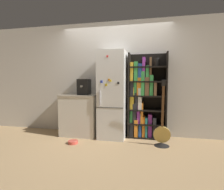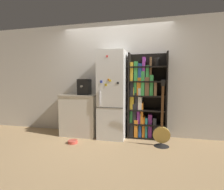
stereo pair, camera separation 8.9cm
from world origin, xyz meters
name	(u,v)px [view 2 (the right image)]	position (x,y,z in m)	size (l,w,h in m)	color
ground_plane	(111,139)	(0.00, 0.00, 0.00)	(16.00, 16.00, 0.00)	tan
wall_back	(116,78)	(0.00, 0.47, 1.30)	(8.00, 0.05, 2.60)	silver
refrigerator	(113,95)	(0.00, 0.16, 0.94)	(0.57, 0.61, 1.87)	white
bookshelf	(144,98)	(0.66, 0.31, 0.87)	(0.81, 0.33, 1.83)	black
kitchen_counter	(81,115)	(-0.76, 0.17, 0.47)	(0.83, 0.58, 0.93)	silver
espresso_machine	(84,87)	(-0.65, 0.14, 1.11)	(0.25, 0.31, 0.35)	black
guitar	(162,137)	(1.03, -0.17, 0.18)	(0.32, 0.30, 1.26)	black
pet_bowl	(73,142)	(-0.68, -0.41, 0.03)	(0.20, 0.20, 0.06)	#D84C3F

